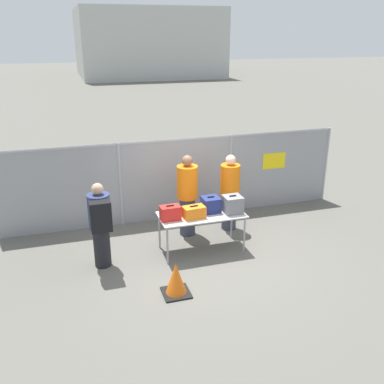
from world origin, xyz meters
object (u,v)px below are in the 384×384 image
at_px(suitcase_grey, 233,204).
at_px(utility_trailer, 236,173).
at_px(suitcase_navy, 211,204).
at_px(security_worker_far, 230,191).
at_px(traffic_cone, 176,280).
at_px(security_worker_near, 187,195).
at_px(suitcase_orange, 194,212).
at_px(traveler_hooded, 100,223).
at_px(suitcase_red, 170,213).
at_px(inspection_table, 202,217).

distance_m(suitcase_grey, utility_trailer, 3.82).
relative_size(suitcase_navy, security_worker_far, 0.20).
bearing_deg(traffic_cone, security_worker_near, 68.65).
bearing_deg(suitcase_orange, security_worker_far, 39.39).
bearing_deg(security_worker_near, traffic_cone, 83.00).
relative_size(suitcase_orange, traveler_hooded, 0.27).
distance_m(security_worker_near, utility_trailer, 3.43).
relative_size(suitcase_red, suitcase_orange, 0.87).
bearing_deg(security_worker_near, utility_trailer, -116.48).
relative_size(security_worker_far, utility_trailer, 0.42).
height_order(suitcase_navy, security_worker_far, security_worker_far).
bearing_deg(utility_trailer, suitcase_red, -129.39).
relative_size(inspection_table, security_worker_far, 0.99).
bearing_deg(traffic_cone, security_worker_far, 49.89).
bearing_deg(security_worker_near, security_worker_far, -165.86).
xyz_separation_m(suitcase_red, suitcase_grey, (1.28, -0.02, 0.03)).
xyz_separation_m(suitcase_red, security_worker_near, (0.60, 0.86, -0.01)).
distance_m(suitcase_red, security_worker_near, 1.05).
height_order(inspection_table, traffic_cone, inspection_table).
distance_m(security_worker_near, traffic_cone, 2.41).
bearing_deg(security_worker_far, traffic_cone, 44.82).
relative_size(inspection_table, utility_trailer, 0.41).
bearing_deg(suitcase_orange, suitcase_red, 173.83).
distance_m(security_worker_near, security_worker_far, 0.97).
distance_m(security_worker_far, utility_trailer, 2.90).
distance_m(inspection_table, traveler_hooded, 1.99).
xyz_separation_m(suitcase_grey, utility_trailer, (1.54, 3.45, -0.56)).
height_order(traveler_hooded, utility_trailer, traveler_hooded).
bearing_deg(suitcase_navy, utility_trailer, 59.39).
distance_m(suitcase_orange, traveler_hooded, 1.78).
height_order(utility_trailer, traffic_cone, utility_trailer).
distance_m(suitcase_navy, traveler_hooded, 2.20).
bearing_deg(traveler_hooded, security_worker_far, 25.18).
distance_m(suitcase_red, security_worker_far, 1.79).
bearing_deg(suitcase_navy, inspection_table, -159.46).
xyz_separation_m(security_worker_near, security_worker_far, (0.97, -0.00, -0.04)).
bearing_deg(inspection_table, suitcase_navy, 20.54).
height_order(suitcase_orange, suitcase_navy, suitcase_navy).
xyz_separation_m(suitcase_navy, suitcase_grey, (0.40, -0.16, 0.02)).
bearing_deg(traffic_cone, suitcase_red, 79.36).
relative_size(suitcase_navy, traveler_hooded, 0.21).
distance_m(suitcase_navy, traffic_cone, 1.94).
relative_size(suitcase_grey, traveler_hooded, 0.22).
xyz_separation_m(suitcase_grey, traveler_hooded, (-2.60, -0.01, -0.05)).
xyz_separation_m(suitcase_navy, traveler_hooded, (-2.20, -0.17, -0.03)).
height_order(inspection_table, security_worker_near, security_worker_near).
bearing_deg(suitcase_navy, traffic_cone, -127.86).
distance_m(suitcase_orange, security_worker_far, 1.44).
relative_size(inspection_table, suitcase_navy, 4.92).
bearing_deg(traffic_cone, inspection_table, 56.43).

